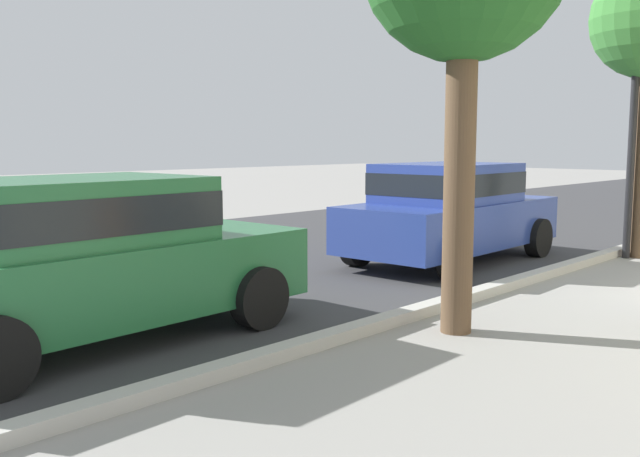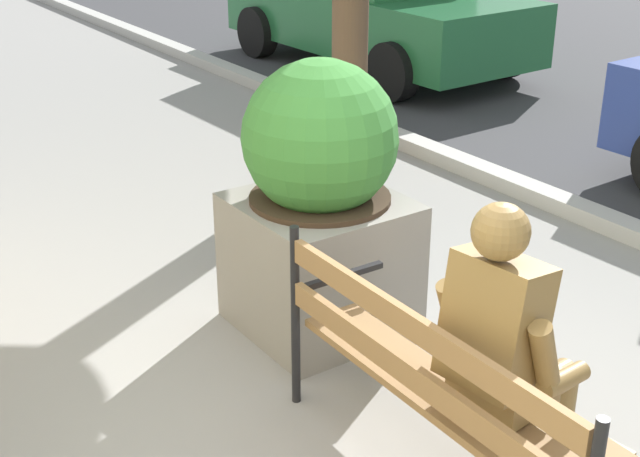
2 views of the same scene
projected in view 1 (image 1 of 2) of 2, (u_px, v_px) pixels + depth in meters
street_surface at (321, 243)px, 13.07m from camera, size 60.00×9.00×0.01m
curb_stone at (554, 270)px, 9.93m from camera, size 60.00×0.20×0.12m
parked_car_green at (88, 254)px, 6.48m from camera, size 4.15×2.01×1.56m
parked_car_blue at (450, 209)px, 10.92m from camera, size 4.15×2.01×1.56m
lamp_post at (634, 100)px, 11.07m from camera, size 0.32×0.32×3.90m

